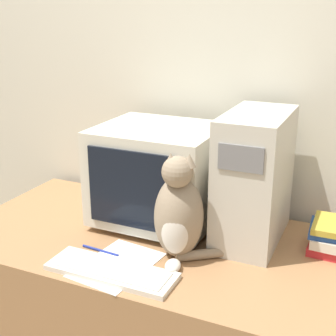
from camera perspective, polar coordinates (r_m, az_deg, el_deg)
name	(u,v)px	position (r m, az deg, el deg)	size (l,w,h in m)	color
wall_back	(201,81)	(2.00, 4.10, 10.53)	(7.00, 0.05, 2.50)	beige
desk	(157,320)	(1.96, -1.32, -18.07)	(1.52, 0.76, 0.72)	#9E7047
crt_monitor	(158,175)	(1.82, -1.21, -0.81)	(0.45, 0.41, 0.39)	beige
computer_tower	(254,178)	(1.71, 10.48, -1.15)	(0.21, 0.40, 0.48)	beige
keyboard	(111,271)	(1.56, -6.92, -12.36)	(0.43, 0.14, 0.02)	silver
cat	(179,214)	(1.58, 1.32, -5.62)	(0.26, 0.27, 0.38)	gray
book_stack	(330,236)	(1.76, 19.15, -7.89)	(0.15, 0.19, 0.11)	red
pen	(100,250)	(1.70, -8.25, -9.92)	(0.15, 0.02, 0.01)	navy
paper_sheet	(117,265)	(1.61, -6.20, -11.65)	(0.24, 0.32, 0.00)	white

